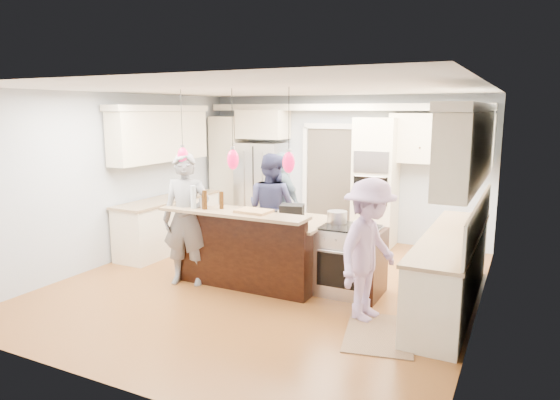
# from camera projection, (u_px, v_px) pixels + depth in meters

# --- Properties ---
(ground_plane) EXTENTS (6.00, 6.00, 0.00)m
(ground_plane) POSITION_uv_depth(u_px,v_px,m) (269.00, 283.00, 7.09)
(ground_plane) COLOR #A25E2C
(ground_plane) RESTS_ON ground
(room_shell) EXTENTS (5.54, 6.04, 2.72)m
(room_shell) POSITION_uv_depth(u_px,v_px,m) (268.00, 156.00, 6.77)
(room_shell) COLOR #B2BCC6
(room_shell) RESTS_ON ground
(refrigerator) EXTENTS (0.90, 0.70, 1.80)m
(refrigerator) POSITION_uv_depth(u_px,v_px,m) (262.00, 188.00, 9.94)
(refrigerator) COLOR #B7B7BC
(refrigerator) RESTS_ON ground
(oven_column) EXTENTS (0.72, 0.69, 2.30)m
(oven_column) POSITION_uv_depth(u_px,v_px,m) (376.00, 183.00, 8.90)
(oven_column) COLOR #F0E0C2
(oven_column) RESTS_ON ground
(back_upper_cabinets) EXTENTS (5.30, 0.61, 2.54)m
(back_upper_cabinets) POSITION_uv_depth(u_px,v_px,m) (301.00, 150.00, 9.55)
(back_upper_cabinets) COLOR #F0E0C2
(back_upper_cabinets) RESTS_ON ground
(right_counter_run) EXTENTS (0.64, 3.10, 2.51)m
(right_counter_run) POSITION_uv_depth(u_px,v_px,m) (457.00, 224.00, 6.09)
(right_counter_run) COLOR #F0E0C2
(right_counter_run) RESTS_ON ground
(left_cabinets) EXTENTS (0.64, 2.30, 2.51)m
(left_cabinets) POSITION_uv_depth(u_px,v_px,m) (166.00, 190.00, 8.69)
(left_cabinets) COLOR #F0E0C2
(left_cabinets) RESTS_ON ground
(kitchen_island) EXTENTS (2.10, 1.46, 1.12)m
(kitchen_island) POSITION_uv_depth(u_px,v_px,m) (256.00, 247.00, 7.18)
(kitchen_island) COLOR black
(kitchen_island) RESTS_ON ground
(island_range) EXTENTS (0.82, 0.71, 0.92)m
(island_range) POSITION_uv_depth(u_px,v_px,m) (351.00, 261.00, 6.63)
(island_range) COLOR #B7B7BC
(island_range) RESTS_ON ground
(pendant_lights) EXTENTS (1.75, 0.15, 1.03)m
(pendant_lights) POSITION_uv_depth(u_px,v_px,m) (233.00, 159.00, 6.43)
(pendant_lights) COLOR black
(pendant_lights) RESTS_ON ground
(person_bar_end) EXTENTS (0.78, 0.64, 1.86)m
(person_bar_end) POSITION_uv_depth(u_px,v_px,m) (187.00, 219.00, 6.94)
(person_bar_end) COLOR slate
(person_bar_end) RESTS_ON ground
(person_far_left) EXTENTS (0.95, 0.79, 1.76)m
(person_far_left) POSITION_uv_depth(u_px,v_px,m) (271.00, 208.00, 7.98)
(person_far_left) COLOR #2A2D51
(person_far_left) RESTS_ON ground
(person_far_right) EXTENTS (1.10, 0.87, 1.74)m
(person_far_right) POSITION_uv_depth(u_px,v_px,m) (281.00, 204.00, 8.39)
(person_far_right) COLOR slate
(person_far_right) RESTS_ON ground
(person_range_side) EXTENTS (0.83, 1.19, 1.67)m
(person_range_side) POSITION_uv_depth(u_px,v_px,m) (369.00, 250.00, 5.76)
(person_range_side) COLOR #B493C6
(person_range_side) RESTS_ON ground
(floor_rug) EXTENTS (0.94, 1.20, 0.01)m
(floor_rug) POSITION_uv_depth(u_px,v_px,m) (379.00, 334.00, 5.49)
(floor_rug) COLOR #8E6E4D
(floor_rug) RESTS_ON ground
(water_bottle) EXTENTS (0.09, 0.09, 0.31)m
(water_bottle) POSITION_uv_depth(u_px,v_px,m) (193.00, 197.00, 6.72)
(water_bottle) COLOR silver
(water_bottle) RESTS_ON kitchen_island
(beer_bottle_a) EXTENTS (0.08, 0.08, 0.26)m
(beer_bottle_a) POSITION_uv_depth(u_px,v_px,m) (205.00, 200.00, 6.65)
(beer_bottle_a) COLOR #40240B
(beer_bottle_a) RESTS_ON kitchen_island
(beer_bottle_b) EXTENTS (0.07, 0.07, 0.22)m
(beer_bottle_b) POSITION_uv_depth(u_px,v_px,m) (204.00, 201.00, 6.69)
(beer_bottle_b) COLOR #40240B
(beer_bottle_b) RESTS_ON kitchen_island
(beer_bottle_c) EXTENTS (0.08, 0.08, 0.23)m
(beer_bottle_c) POSITION_uv_depth(u_px,v_px,m) (221.00, 200.00, 6.70)
(beer_bottle_c) COLOR #40240B
(beer_bottle_c) RESTS_ON kitchen_island
(drink_can) EXTENTS (0.08, 0.08, 0.13)m
(drink_can) POSITION_uv_depth(u_px,v_px,m) (202.00, 203.00, 6.78)
(drink_can) COLOR #B7B7BC
(drink_can) RESTS_ON kitchen_island
(cutting_board) EXTENTS (0.45, 0.33, 0.03)m
(cutting_board) POSITION_uv_depth(u_px,v_px,m) (254.00, 211.00, 6.47)
(cutting_board) COLOR tan
(cutting_board) RESTS_ON kitchen_island
(pot_large) EXTENTS (0.27, 0.27, 0.16)m
(pot_large) POSITION_uv_depth(u_px,v_px,m) (337.00, 217.00, 6.77)
(pot_large) COLOR #B7B7BC
(pot_large) RESTS_ON island_range
(pot_small) EXTENTS (0.19, 0.19, 0.10)m
(pot_small) POSITION_uv_depth(u_px,v_px,m) (361.00, 225.00, 6.41)
(pot_small) COLOR #B7B7BC
(pot_small) RESTS_ON island_range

